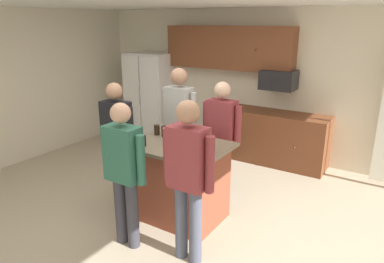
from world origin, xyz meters
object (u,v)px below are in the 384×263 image
Objects in this scene: refrigerator at (152,97)px; glass_stout_tall at (164,131)px; person_host_foreground at (124,167)px; serving_tray at (185,142)px; mug_blue_stoneware at (191,134)px; person_guest_left at (221,133)px; tumbler_amber at (157,130)px; person_elder_center at (117,135)px; microwave_over_range at (279,80)px; person_guest_by_door at (188,173)px; glass_short_whisky at (143,141)px; person_guest_right at (179,120)px; kitchen_island at (179,181)px; glass_pilsner at (188,146)px; glass_dark_ale at (210,144)px.

glass_stout_tall is (1.93, -2.15, 0.15)m from refrigerator.
person_host_foreground is 0.87m from serving_tray.
mug_blue_stoneware is 0.34m from glass_stout_tall.
person_guest_left reaches higher than mug_blue_stoneware.
person_elder_center is at bearing -156.84° from tumbler_amber.
person_guest_by_door reaches higher than microwave_over_range.
person_guest_left is 1.16m from glass_short_whisky.
person_guest_right is at bearing -69.96° from person_guest_left.
person_elder_center is 1.60m from person_guest_by_door.
glass_short_whisky is at bearing -73.19° from tumbler_amber.
person_guest_by_door is (0.39, -1.42, 0.04)m from person_guest_left.
refrigerator reaches higher than person_guest_by_door.
person_elder_center is at bearing 58.91° from person_host_foreground.
kitchen_island is 0.64m from glass_pilsner.
mug_blue_stoneware is at bearing -41.91° from refrigerator.
person_host_foreground is 0.99× the size of person_guest_left.
microwave_over_range reaches higher than glass_dark_ale.
glass_stout_tall reaches higher than mug_blue_stoneware.
kitchen_island is at bearing -18.92° from tumbler_amber.
glass_dark_ale reaches higher than serving_tray.
kitchen_island is (-0.36, -2.40, -0.96)m from microwave_over_range.
kitchen_island is 9.21× the size of glass_short_whisky.
mug_blue_stoneware is at bearing 148.97° from glass_dark_ale.
mug_blue_stoneware is at bearing 119.17° from glass_pilsner.
person_guest_left is 0.54m from mug_blue_stoneware.
person_guest_right is (-0.82, -1.71, -0.42)m from microwave_over_range.
glass_pilsner is (1.19, -0.12, 0.12)m from person_elder_center.
glass_stout_tall is 0.92× the size of glass_dark_ale.
microwave_over_range is at bearing -37.20° from person_guest_by_door.
person_guest_left is (0.17, 0.78, 0.44)m from kitchen_island.
person_host_foreground reaches higher than glass_stout_tall.
glass_short_whisky is at bearing -12.36° from person_guest_left.
person_guest_right is 14.57× the size of mug_blue_stoneware.
person_host_foreground reaches higher than serving_tray.
kitchen_island is 0.91m from person_guest_left.
kitchen_island is 0.65m from glass_stout_tall.
tumbler_amber is at bearing 161.08° from kitchen_island.
kitchen_island is at bearing -89.22° from mug_blue_stoneware.
glass_stout_tall is at bearing -155.63° from mug_blue_stoneware.
kitchen_island is 9.16× the size of tumbler_amber.
person_guest_by_door reaches higher than glass_stout_tall.
tumbler_amber is (1.80, -2.13, 0.15)m from refrigerator.
person_guest_right reaches higher than glass_dark_ale.
mug_blue_stoneware is at bearing 14.02° from person_guest_right.
kitchen_island is at bearing 0.00° from person_guest_by_door.
glass_stout_tall reaches higher than glass_short_whisky.
glass_short_whisky is (-0.87, 0.36, 0.06)m from person_guest_by_door.
person_host_foreground is at bearing -99.10° from microwave_over_range.
kitchen_island is at bearing -0.00° from person_guest_right.
refrigerator is at bearing 45.49° from person_host_foreground.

